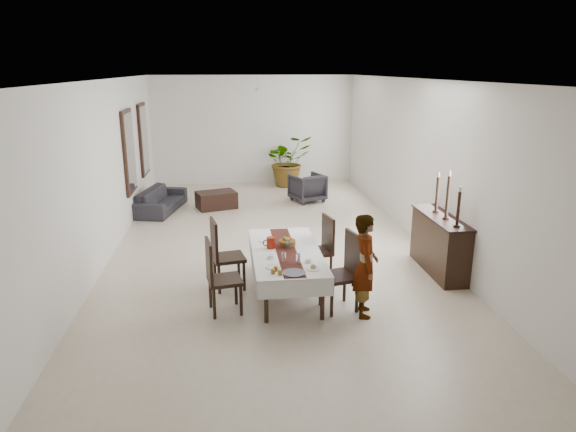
% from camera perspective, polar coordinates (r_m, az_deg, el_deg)
% --- Properties ---
extents(floor, '(6.00, 12.00, 0.00)m').
position_cam_1_polar(floor, '(10.09, -1.95, -3.55)').
color(floor, beige).
rests_on(floor, ground).
extents(ceiling, '(6.00, 12.00, 0.02)m').
position_cam_1_polar(ceiling, '(9.50, -2.14, 14.94)').
color(ceiling, white).
rests_on(ceiling, wall_back).
extents(wall_back, '(6.00, 0.02, 3.20)m').
position_cam_1_polar(wall_back, '(15.59, -3.88, 9.49)').
color(wall_back, white).
rests_on(wall_back, floor).
extents(wall_front, '(6.00, 0.02, 3.20)m').
position_cam_1_polar(wall_front, '(3.98, 5.18, -10.82)').
color(wall_front, white).
rests_on(wall_front, floor).
extents(wall_left, '(0.02, 12.00, 3.20)m').
position_cam_1_polar(wall_left, '(9.89, -19.69, 4.72)').
color(wall_left, white).
rests_on(wall_left, floor).
extents(wall_right, '(0.02, 12.00, 3.20)m').
position_cam_1_polar(wall_right, '(10.34, 14.84, 5.59)').
color(wall_right, white).
rests_on(wall_right, floor).
extents(dining_table_top, '(0.90, 2.14, 0.04)m').
position_cam_1_polar(dining_table_top, '(7.97, -0.22, -4.06)').
color(dining_table_top, black).
rests_on(dining_table_top, table_leg_fl).
extents(table_leg_fl, '(0.06, 0.06, 0.62)m').
position_cam_1_polar(table_leg_fl, '(7.14, -2.44, -9.51)').
color(table_leg_fl, black).
rests_on(table_leg_fl, floor).
extents(table_leg_fr, '(0.06, 0.06, 0.62)m').
position_cam_1_polar(table_leg_fr, '(7.23, 3.85, -9.18)').
color(table_leg_fr, black).
rests_on(table_leg_fr, floor).
extents(table_leg_bl, '(0.06, 0.06, 0.62)m').
position_cam_1_polar(table_leg_bl, '(9.00, -3.45, -3.94)').
color(table_leg_bl, black).
rests_on(table_leg_bl, floor).
extents(table_leg_br, '(0.06, 0.06, 0.62)m').
position_cam_1_polar(table_leg_br, '(9.08, 1.50, -3.74)').
color(table_leg_br, black).
rests_on(table_leg_br, floor).
extents(tablecloth_top, '(1.06, 2.30, 0.01)m').
position_cam_1_polar(tablecloth_top, '(7.96, -0.22, -3.88)').
color(tablecloth_top, white).
rests_on(tablecloth_top, dining_table_top).
extents(tablecloth_drape_left, '(0.02, 2.30, 0.27)m').
position_cam_1_polar(tablecloth_drape_left, '(7.97, -3.96, -4.90)').
color(tablecloth_drape_left, silver).
rests_on(tablecloth_drape_left, dining_table_top).
extents(tablecloth_drape_right, '(0.02, 2.30, 0.27)m').
position_cam_1_polar(tablecloth_drape_right, '(8.08, 3.46, -4.59)').
color(tablecloth_drape_right, white).
rests_on(tablecloth_drape_right, dining_table_top).
extents(tablecloth_drape_near, '(1.05, 0.01, 0.27)m').
position_cam_1_polar(tablecloth_drape_near, '(6.96, 0.88, -8.09)').
color(tablecloth_drape_near, silver).
rests_on(tablecloth_drape_near, dining_table_top).
extents(tablecloth_drape_far, '(1.05, 0.01, 0.27)m').
position_cam_1_polar(tablecloth_drape_far, '(9.08, -1.06, -2.19)').
color(tablecloth_drape_far, white).
rests_on(tablecloth_drape_far, dining_table_top).
extents(table_runner, '(0.32, 2.23, 0.00)m').
position_cam_1_polar(table_runner, '(7.96, -0.22, -3.84)').
color(table_runner, '#572019').
rests_on(table_runner, tablecloth_top).
extents(red_pitcher, '(0.13, 0.13, 0.18)m').
position_cam_1_polar(red_pitcher, '(8.03, -1.91, -2.99)').
color(red_pitcher, maroon).
rests_on(red_pitcher, tablecloth_top).
extents(pitcher_handle, '(0.11, 0.02, 0.11)m').
position_cam_1_polar(pitcher_handle, '(8.03, -2.45, -3.01)').
color(pitcher_handle, maroon).
rests_on(pitcher_handle, red_pitcher).
extents(wine_glass_near, '(0.06, 0.06, 0.15)m').
position_cam_1_polar(wine_glass_near, '(7.41, 1.12, -4.78)').
color(wine_glass_near, white).
rests_on(wine_glass_near, tablecloth_top).
extents(wine_glass_mid, '(0.06, 0.06, 0.15)m').
position_cam_1_polar(wine_glass_mid, '(7.47, -0.47, -4.61)').
color(wine_glass_mid, white).
rests_on(wine_glass_mid, tablecloth_top).
extents(wine_glass_far, '(0.06, 0.06, 0.15)m').
position_cam_1_polar(wine_glass_far, '(7.98, 0.06, -3.22)').
color(wine_glass_far, silver).
rests_on(wine_glass_far, tablecloth_top).
extents(teacup_right, '(0.08, 0.08, 0.05)m').
position_cam_1_polar(teacup_right, '(7.49, 2.29, -4.96)').
color(teacup_right, white).
rests_on(teacup_right, saucer_right).
extents(saucer_right, '(0.13, 0.13, 0.01)m').
position_cam_1_polar(saucer_right, '(7.50, 2.29, -5.11)').
color(saucer_right, white).
rests_on(saucer_right, tablecloth_top).
extents(teacup_left, '(0.08, 0.08, 0.05)m').
position_cam_1_polar(teacup_left, '(7.64, -1.95, -4.53)').
color(teacup_left, white).
rests_on(teacup_left, saucer_left).
extents(saucer_left, '(0.13, 0.13, 0.01)m').
position_cam_1_polar(saucer_left, '(7.64, -1.95, -4.68)').
color(saucer_left, white).
rests_on(saucer_left, tablecloth_top).
extents(plate_near_right, '(0.21, 0.21, 0.01)m').
position_cam_1_polar(plate_near_right, '(7.26, 2.83, -5.85)').
color(plate_near_right, white).
rests_on(plate_near_right, tablecloth_top).
extents(bread_near_right, '(0.08, 0.08, 0.08)m').
position_cam_1_polar(bread_near_right, '(7.25, 2.83, -5.67)').
color(bread_near_right, tan).
rests_on(bread_near_right, plate_near_right).
extents(plate_near_left, '(0.21, 0.21, 0.01)m').
position_cam_1_polar(plate_near_left, '(7.31, -1.71, -5.66)').
color(plate_near_left, silver).
rests_on(plate_near_left, tablecloth_top).
extents(plate_far_left, '(0.21, 0.21, 0.01)m').
position_cam_1_polar(plate_far_left, '(8.39, -2.55, -2.74)').
color(plate_far_left, white).
rests_on(plate_far_left, tablecloth_top).
extents(serving_tray, '(0.32, 0.32, 0.02)m').
position_cam_1_polar(serving_tray, '(7.09, 0.65, -6.35)').
color(serving_tray, '#39393D').
rests_on(serving_tray, tablecloth_top).
extents(jam_jar_a, '(0.06, 0.06, 0.07)m').
position_cam_1_polar(jam_jar_a, '(7.04, -0.91, -6.32)').
color(jam_jar_a, '#895B14').
rests_on(jam_jar_a, tablecloth_top).
extents(jam_jar_b, '(0.06, 0.06, 0.07)m').
position_cam_1_polar(jam_jar_b, '(7.08, -1.68, -6.18)').
color(jam_jar_b, brown).
rests_on(jam_jar_b, tablecloth_top).
extents(jam_jar_c, '(0.06, 0.06, 0.07)m').
position_cam_1_polar(jam_jar_c, '(7.16, -1.38, -5.90)').
color(jam_jar_c, brown).
rests_on(jam_jar_c, tablecloth_top).
extents(fruit_basket, '(0.27, 0.27, 0.09)m').
position_cam_1_polar(fruit_basket, '(8.16, -0.09, -3.01)').
color(fruit_basket, brown).
rests_on(fruit_basket, tablecloth_top).
extents(fruit_red, '(0.08, 0.08, 0.08)m').
position_cam_1_polar(fruit_red, '(8.16, 0.08, -2.52)').
color(fruit_red, maroon).
rests_on(fruit_red, fruit_basket).
extents(fruit_green, '(0.07, 0.07, 0.07)m').
position_cam_1_polar(fruit_green, '(8.16, -0.36, -2.52)').
color(fruit_green, olive).
rests_on(fruit_green, fruit_basket).
extents(fruit_yellow, '(0.07, 0.07, 0.07)m').
position_cam_1_polar(fruit_yellow, '(8.09, -0.06, -2.67)').
color(fruit_yellow, gold).
rests_on(fruit_yellow, fruit_basket).
extents(chair_right_near_seat, '(0.59, 0.59, 0.06)m').
position_cam_1_polar(chair_right_near_seat, '(7.48, 5.67, -6.69)').
color(chair_right_near_seat, black).
rests_on(chair_right_near_seat, chair_right_near_leg_fl).
extents(chair_right_near_leg_fl, '(0.06, 0.06, 0.48)m').
position_cam_1_polar(chair_right_near_leg_fl, '(7.51, 7.66, -8.89)').
color(chair_right_near_leg_fl, black).
rests_on(chair_right_near_leg_fl, floor).
extents(chair_right_near_leg_fr, '(0.06, 0.06, 0.48)m').
position_cam_1_polar(chair_right_near_leg_fr, '(7.83, 6.30, -7.76)').
color(chair_right_near_leg_fr, black).
rests_on(chair_right_near_leg_fr, floor).
extents(chair_right_near_leg_bl, '(0.06, 0.06, 0.48)m').
position_cam_1_polar(chair_right_near_leg_bl, '(7.35, 4.88, -9.40)').
color(chair_right_near_leg_bl, black).
rests_on(chair_right_near_leg_bl, floor).
extents(chair_right_near_leg_br, '(0.06, 0.06, 0.48)m').
position_cam_1_polar(chair_right_near_leg_br, '(7.67, 3.62, -8.21)').
color(chair_right_near_leg_br, black).
rests_on(chair_right_near_leg_br, floor).
extents(chair_right_near_back, '(0.16, 0.48, 0.62)m').
position_cam_1_polar(chair_right_near_back, '(7.45, 7.27, -4.10)').
color(chair_right_near_back, black).
rests_on(chair_right_near_back, chair_right_near_seat).
extents(chair_right_far_seat, '(0.54, 0.54, 0.05)m').
position_cam_1_polar(chair_right_far_seat, '(8.50, 3.17, -4.02)').
color(chair_right_far_seat, black).
rests_on(chair_right_far_seat, chair_right_far_leg_fl).
extents(chair_right_far_leg_fl, '(0.05, 0.05, 0.45)m').
position_cam_1_polar(chair_right_far_leg_fl, '(8.50, 4.78, -5.86)').
color(chair_right_far_leg_fl, black).
rests_on(chair_right_far_leg_fl, floor).
extents(chair_right_far_leg_fr, '(0.05, 0.05, 0.45)m').
position_cam_1_polar(chair_right_far_leg_fr, '(8.81, 3.80, -5.01)').
color(chair_right_far_leg_fr, black).
rests_on(chair_right_far_leg_fr, floor).
extents(chair_right_far_leg_bl, '(0.05, 0.05, 0.45)m').
position_cam_1_polar(chair_right_far_leg_bl, '(8.36, 2.45, -6.19)').
color(chair_right_far_leg_bl, black).
rests_on(chair_right_far_leg_bl, floor).
extents(chair_right_far_leg_br, '(0.05, 0.05, 0.45)m').
position_cam_1_polar(chair_right_far_leg_br, '(8.68, 1.54, -5.32)').
color(chair_right_far_leg_br, black).
rests_on(chair_right_far_leg_br, floor).
extents(chair_right_far_back, '(0.14, 0.45, 0.58)m').
position_cam_1_polar(chair_right_far_back, '(8.47, 4.49, -1.89)').
color(chair_right_far_back, black).
rests_on(chair_right_far_back, chair_right_far_seat).
extents(chair_left_near_seat, '(0.54, 0.54, 0.05)m').
position_cam_1_polar(chair_left_near_seat, '(7.42, -7.03, -7.09)').
color(chair_left_near_seat, black).
rests_on(chair_left_near_seat, chair_left_near_leg_fl).
extents(chair_left_near_leg_fl, '(0.05, 0.05, 0.46)m').
position_cam_1_polar(chair_left_near_leg_fl, '(7.67, -8.62, -8.45)').
color(chair_left_near_leg_fl, black).
rests_on(chair_left_near_leg_fl, floor).
extents(chair_left_near_leg_fr, '(0.05, 0.05, 0.46)m').
position_cam_1_polar(chair_left_near_leg_fr, '(7.33, -8.19, -9.65)').
color(chair_left_near_leg_fr, black).
rests_on(chair_left_near_leg_fr, floor).
extents(chair_left_near_leg_bl, '(0.05, 0.05, 0.46)m').
position_cam_1_polar(chair_left_near_leg_bl, '(7.73, -5.80, -8.17)').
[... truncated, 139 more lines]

